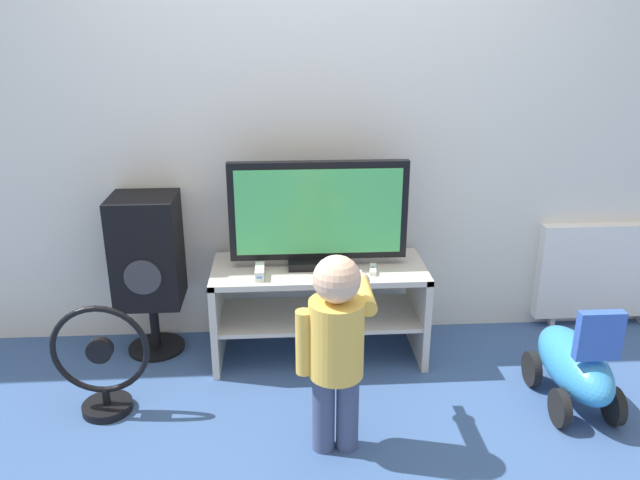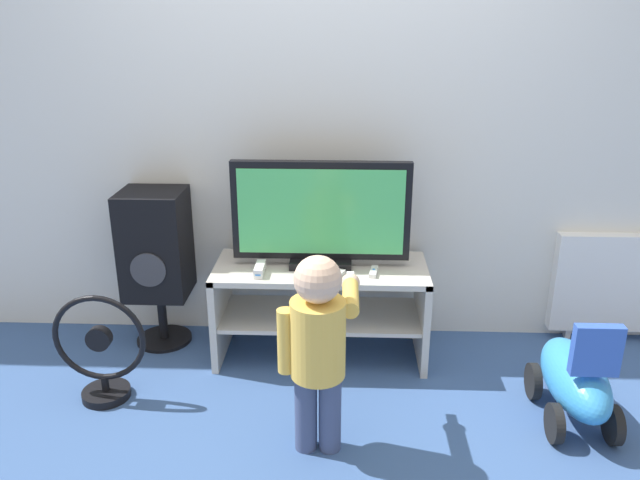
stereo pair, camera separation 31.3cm
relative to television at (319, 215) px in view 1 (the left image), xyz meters
name	(u,v)px [view 1 (the left image)]	position (x,y,z in m)	size (l,w,h in m)	color
ground_plane	(322,376)	(0.00, -0.26, -0.80)	(16.00, 16.00, 0.00)	#38568C
wall_back	(315,109)	(0.00, 0.30, 0.50)	(10.00, 0.06, 2.60)	silver
tv_stand	(319,297)	(0.00, -0.02, -0.45)	(1.12, 0.47, 0.52)	beige
television	(319,215)	(0.00, 0.00, 0.00)	(0.92, 0.20, 0.56)	black
game_console	(260,272)	(-0.31, -0.14, -0.25)	(0.05, 0.16, 0.05)	white
remote_primary	(373,269)	(0.27, -0.11, -0.26)	(0.05, 0.13, 0.03)	white
remote_secondary	(338,275)	(0.09, -0.17, -0.26)	(0.08, 0.13, 0.03)	white
child	(337,339)	(0.02, -0.81, -0.27)	(0.34, 0.50, 0.89)	#3F4C72
speaker_tower	(147,254)	(-0.91, 0.09, -0.22)	(0.34, 0.33, 0.89)	black
floor_fan	(102,365)	(-1.04, -0.49, -0.55)	(0.45, 0.23, 0.55)	black
ride_on_toy	(575,365)	(1.18, -0.57, -0.58)	(0.29, 0.61, 0.57)	#338CD1
radiator	(604,271)	(1.71, 0.23, -0.45)	(0.81, 0.08, 0.63)	white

